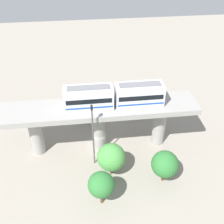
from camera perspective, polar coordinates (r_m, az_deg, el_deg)
ground_plane at (r=43.36m, az=-2.57°, el=-6.98°), size 120.00×120.00×0.00m
viaduct at (r=39.67m, az=-2.79°, el=-1.01°), size 5.20×28.00×7.53m
train at (r=37.89m, az=0.45°, el=3.29°), size 2.64×13.55×3.24m
parked_car_silver at (r=48.01m, az=-4.09°, el=-0.87°), size 2.57×4.47×1.76m
parked_car_red at (r=50.80m, az=-11.97°, el=0.69°), size 2.26×4.38×1.76m
parked_car_black at (r=50.07m, az=5.45°, el=0.82°), size 1.88×4.23×1.76m
tree_near_viaduct at (r=37.13m, az=10.78°, el=-10.47°), size 3.58×3.58×4.85m
tree_mid_lot at (r=37.24m, az=-0.17°, el=-9.25°), size 3.79×3.79×5.04m
tree_far_corner at (r=33.98m, az=-2.23°, el=-14.67°), size 3.22×3.22×4.99m
signal_post at (r=37.06m, az=-3.91°, el=-4.42°), size 0.44×0.28×10.13m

